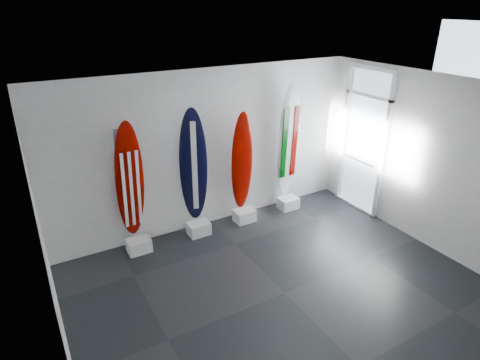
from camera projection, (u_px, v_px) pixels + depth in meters
floor at (285, 293)px, 6.05m from camera, size 6.00×6.00×0.00m
ceiling at (296, 95)px, 4.82m from camera, size 6.00×6.00×0.00m
wall_back at (209, 150)px, 7.41m from camera, size 6.00×0.00×6.00m
wall_front at (462, 322)px, 3.46m from camera, size 6.00×0.00×6.00m
wall_left at (51, 273)px, 4.07m from camera, size 0.00×5.00×5.00m
wall_right at (433, 164)px, 6.79m from camera, size 0.00×5.00×5.00m
display_block_usa at (139, 245)px, 7.01m from camera, size 0.40×0.30×0.24m
surfboard_usa at (130, 182)px, 6.60m from camera, size 0.51×0.37×2.15m
display_block_navy at (199, 228)px, 7.53m from camera, size 0.40×0.30×0.24m
surfboard_navy at (194, 167)px, 7.11m from camera, size 0.56×0.41×2.20m
display_block_swiss at (244, 215)px, 7.98m from camera, size 0.40×0.30×0.24m
surfboard_swiss at (242, 162)px, 7.61m from camera, size 0.46×0.18×1.99m
display_block_italy at (288, 203)px, 8.47m from camera, size 0.40×0.30×0.24m
surfboard_italy at (288, 142)px, 8.01m from camera, size 0.56×0.22×2.42m
wall_outlet at (81, 240)px, 6.76m from camera, size 0.09×0.02×0.13m
glass_door at (363, 143)px, 8.04m from camera, size 0.12×1.16×2.85m
balcony at (401, 172)px, 9.02m from camera, size 2.80×2.20×1.20m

